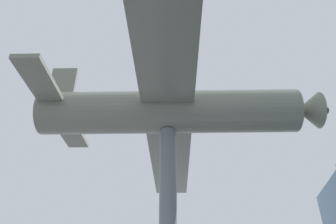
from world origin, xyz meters
name	(u,v)px	position (x,y,z in m)	size (l,w,h in m)	color
suspended_airplane	(171,112)	(-0.02, 0.10, 8.36)	(21.60, 12.04, 3.17)	slate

